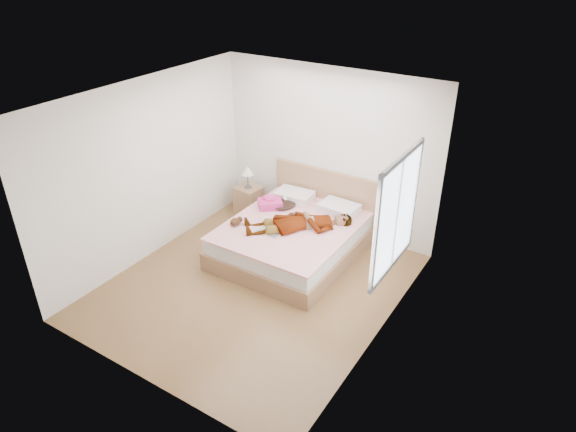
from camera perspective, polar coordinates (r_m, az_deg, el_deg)
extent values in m
plane|color=#4E2F18|center=(7.10, -3.70, -7.77)|extent=(4.00, 4.00, 0.00)
imported|color=silver|center=(7.38, 1.30, -0.43)|extent=(1.59, 1.50, 0.22)
ellipsoid|color=black|center=(8.01, -0.53, 1.51)|extent=(0.50, 0.57, 0.07)
cube|color=silver|center=(7.89, -0.31, 2.03)|extent=(0.08, 0.09, 0.05)
plane|color=white|center=(5.93, -4.50, 12.84)|extent=(4.00, 4.00, 0.00)
plane|color=white|center=(7.96, 4.46, 7.18)|extent=(3.60, 0.00, 3.60)
plane|color=silver|center=(5.18, -17.23, -7.06)|extent=(3.60, 0.00, 3.60)
plane|color=white|center=(7.52, -15.28, 4.90)|extent=(0.00, 4.00, 4.00)
plane|color=silver|center=(5.66, 10.90, -2.88)|extent=(0.00, 4.00, 4.00)
cube|color=white|center=(5.81, 11.99, 0.19)|extent=(0.02, 1.10, 1.30)
cube|color=silver|center=(5.34, 9.69, -2.33)|extent=(0.04, 0.06, 1.42)
cube|color=silver|center=(6.30, 13.93, 2.33)|extent=(0.04, 0.06, 1.42)
cube|color=silver|center=(6.16, 11.35, -5.37)|extent=(0.04, 1.22, 0.06)
cube|color=silver|center=(5.53, 12.70, 6.39)|extent=(0.04, 1.22, 0.06)
cube|color=silver|center=(5.81, 11.95, 0.20)|extent=(0.03, 0.04, 1.30)
cube|color=brown|center=(7.67, 0.40, -3.43)|extent=(1.78, 2.08, 0.26)
cube|color=silver|center=(7.55, 0.41, -1.89)|extent=(1.70, 2.00, 0.22)
cube|color=silver|center=(7.48, 0.41, -1.06)|extent=(1.74, 2.04, 0.03)
cube|color=#8F6542|center=(8.25, 4.12, 1.93)|extent=(1.80, 0.07, 1.00)
cube|color=white|center=(8.17, 0.70, 2.30)|extent=(0.61, 0.44, 0.13)
cube|color=silver|center=(7.83, 5.69, 0.89)|extent=(0.60, 0.43, 0.13)
cube|color=#E33D8B|center=(7.93, -2.00, 1.37)|extent=(0.46, 0.45, 0.12)
ellipsoid|color=#FF4599|center=(7.94, -2.12, 2.02)|extent=(0.26, 0.22, 0.11)
cube|color=silver|center=(7.30, -2.01, -1.72)|extent=(0.39, 0.27, 0.01)
cube|color=white|center=(7.35, -2.61, -1.43)|extent=(0.20, 0.26, 0.02)
cube|color=#2A2A2A|center=(7.25, -1.39, -1.88)|extent=(0.20, 0.26, 0.02)
cylinder|color=silver|center=(7.51, -2.41, -0.46)|extent=(0.09, 0.09, 0.09)
torus|color=white|center=(7.48, -2.22, -0.56)|extent=(0.06, 0.03, 0.06)
cylinder|color=black|center=(7.49, -2.42, -0.23)|extent=(0.08, 0.08, 0.00)
ellipsoid|color=#321C0D|center=(7.47, -5.90, -0.64)|extent=(0.17, 0.18, 0.11)
ellipsoid|color=#F6E7CD|center=(7.46, -5.98, -0.61)|extent=(0.09, 0.10, 0.06)
sphere|color=black|center=(7.51, -5.39, -0.38)|extent=(0.08, 0.08, 0.08)
sphere|color=#FFA6BF|center=(7.54, -5.37, -0.11)|extent=(0.03, 0.03, 0.03)
sphere|color=pink|center=(7.49, -5.09, -0.28)|extent=(0.03, 0.03, 0.03)
ellipsoid|color=black|center=(7.50, -6.32, -0.77)|extent=(0.04, 0.06, 0.03)
ellipsoid|color=black|center=(7.43, -5.88, -1.04)|extent=(0.04, 0.06, 0.03)
cube|color=brown|center=(8.76, -4.39, 1.74)|extent=(0.44, 0.40, 0.50)
cylinder|color=#464646|center=(8.64, -4.45, 3.26)|extent=(0.14, 0.14, 0.02)
cylinder|color=#515151|center=(8.59, -4.48, 4.02)|extent=(0.02, 0.02, 0.25)
cone|color=white|center=(8.52, -4.53, 5.07)|extent=(0.22, 0.22, 0.14)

